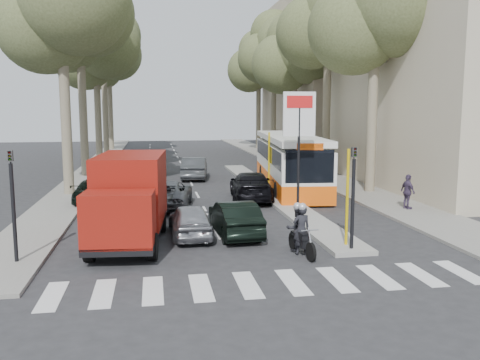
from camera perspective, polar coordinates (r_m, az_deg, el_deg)
The scene contains 31 objects.
ground at distance 18.30m, azimuth 1.02°, elevation -7.36°, with size 120.00×120.00×0.00m, color #28282B.
sidewalk_right at distance 44.23m, azimuth 5.93°, elevation 1.79°, with size 3.20×70.00×0.12m, color gray.
median_left at distance 45.82m, azimuth -15.58°, elevation 1.76°, with size 2.40×64.00×0.12m, color gray.
traffic_island at distance 29.47m, azimuth 3.24°, elevation -1.29°, with size 1.50×26.00×0.16m, color gray.
building_near at distance 35.08m, azimuth 23.51°, elevation 14.19°, with size 11.00×18.00×18.00m, color #C0B599.
building_far at distance 54.75m, azimuth 10.56°, elevation 11.22°, with size 11.00×20.00×16.00m, color #B7A88E.
billboard at distance 23.30m, azimuth 6.63°, elevation 5.16°, with size 1.50×12.10×5.60m.
traffic_light_island at distance 17.30m, azimuth 12.63°, elevation -0.04°, with size 0.16×0.41×3.60m.
traffic_light_left at distance 17.05m, azimuth -24.23°, elevation -0.67°, with size 0.16×0.41×3.60m.
tree_l_a at distance 30.30m, azimuth -19.23°, elevation 18.13°, with size 7.40×7.20×14.10m.
tree_l_b at distance 38.24m, azimuth -17.41°, elevation 17.06°, with size 7.40×7.20×14.88m.
tree_l_c at distance 45.95m, azimuth -15.76°, elevation 14.24°, with size 7.40×7.20×13.71m.
tree_l_d at distance 54.07m, azimuth -15.04°, elevation 15.13°, with size 7.40×7.20×15.66m.
tree_l_e at distance 61.89m, azimuth -14.42°, elevation 13.26°, with size 7.40×7.20×14.49m.
tree_r_a at distance 30.62m, azimuth 15.16°, elevation 18.18°, with size 7.40×7.20×14.10m.
tree_r_b at distance 38.16m, azimuth 10.07°, elevation 17.84°, with size 7.40×7.20×15.27m.
tree_r_c at distance 45.41m, azimuth 6.26°, elevation 14.13°, with size 7.40×7.20×13.32m.
tree_r_d at distance 53.28m, azimuth 3.95°, elevation 14.75°, with size 7.40×7.20×14.88m.
tree_r_e at distance 61.00m, azimuth 2.21°, elevation 13.26°, with size 7.40×7.20×14.10m.
silver_hatchback at distance 19.47m, azimuth -5.61°, elevation -4.53°, with size 1.50×3.72×1.27m, color #A8A9B0.
dark_hatchback at distance 19.59m, azimuth -0.59°, elevation -4.29°, with size 1.43×4.10×1.35m, color black.
queue_car_a at distance 25.17m, azimuth -8.15°, elevation -1.59°, with size 2.24×4.86×1.35m, color #52555A.
queue_car_b at distance 27.07m, azimuth 1.24°, elevation -0.67°, with size 2.11×5.19×1.51m, color black.
queue_car_c at distance 37.52m, azimuth -9.99°, elevation 1.61°, with size 1.70×4.23×1.44m, color #9FA0A6.
queue_car_d at distance 35.33m, azimuth -5.13°, elevation 1.36°, with size 1.60×4.58×1.51m, color #45494C.
queue_car_e at distance 27.51m, azimuth -15.88°, elevation -1.12°, with size 1.74×4.27×1.24m, color black.
red_truck at distance 18.67m, azimuth -12.30°, elevation -1.93°, with size 2.78×6.15×3.19m.
city_bus at distance 30.92m, azimuth 5.56°, elevation 2.22°, with size 4.05×12.71×3.29m.
motorcycle at distance 17.23m, azimuth 6.68°, elevation -5.61°, with size 0.83×2.09×1.78m.
pedestrian_near at distance 25.30m, azimuth 18.32°, elevation -1.26°, with size 0.97×0.47×1.65m, color #463854.
pedestrian_far at distance 33.18m, azimuth 8.79°, elevation 1.29°, with size 1.14×0.51×1.77m, color #6D6352.
Camera 1 is at (-3.30, -17.33, 4.87)m, focal length 38.00 mm.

